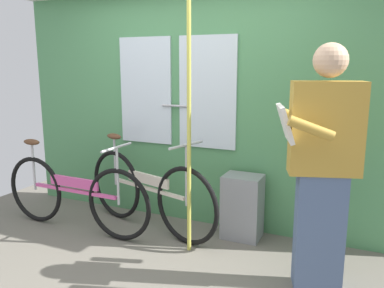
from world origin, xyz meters
TOP-DOWN VIEW (x-y plane):
  - ground_plane at (0.00, 0.00)m, footprint 5.06×3.82m
  - train_door_wall at (-0.01, 1.10)m, footprint 4.06×0.28m
  - bicycle_near_door at (-0.99, 0.37)m, footprint 1.76×0.44m
  - bicycle_leaning_behind at (-0.33, 0.69)m, footprint 1.68×0.61m
  - passenger_reading_newspaper at (1.34, 0.30)m, footprint 0.63×0.58m
  - trash_bin_by_wall at (0.59, 0.89)m, footprint 0.36×0.28m
  - handrail_pole at (0.24, 0.44)m, footprint 0.04×0.04m

SIDE VIEW (x-z plane):
  - ground_plane at x=0.00m, z-range -0.04..0.00m
  - trash_bin_by_wall at x=0.59m, z-range 0.00..0.61m
  - bicycle_near_door at x=-0.99m, z-range -0.08..0.83m
  - bicycle_leaning_behind at x=-0.33m, z-range -0.08..0.86m
  - passenger_reading_newspaper at x=1.34m, z-range 0.05..1.83m
  - handrail_pole at x=0.24m, z-range 0.00..2.34m
  - train_door_wall at x=-0.01m, z-range 0.05..2.44m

